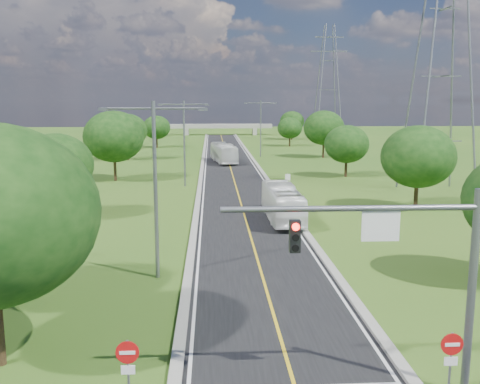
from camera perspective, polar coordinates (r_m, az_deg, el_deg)
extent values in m
plane|color=#2A5417|center=(78.31, -0.97, 2.39)|extent=(260.00, 260.00, 0.00)
cube|color=black|center=(84.25, -1.12, 2.93)|extent=(8.00, 150.00, 0.06)
cube|color=gray|center=(84.21, -4.02, 2.96)|extent=(0.50, 150.00, 0.22)
cube|color=gray|center=(84.49, 1.76, 3.00)|extent=(0.50, 150.00, 0.22)
cylinder|color=slate|center=(19.81, 23.45, -10.02)|extent=(0.28, 0.28, 7.20)
cylinder|color=slate|center=(17.54, 11.74, -1.73)|extent=(8.40, 0.20, 0.20)
cube|color=black|center=(17.37, 5.87, -4.73)|extent=(0.35, 0.28, 1.05)
cylinder|color=#FF140C|center=(17.13, 5.97, -3.73)|extent=(0.24, 0.06, 0.24)
cube|color=white|center=(17.94, 14.77, -3.55)|extent=(1.25, 0.06, 1.00)
cylinder|color=slate|center=(18.54, -11.81, -18.72)|extent=(0.08, 0.08, 2.50)
cylinder|color=#B20F0F|center=(18.13, -11.92, -16.40)|extent=(0.76, 0.05, 0.76)
cube|color=white|center=(18.10, -11.94, -16.44)|extent=(0.50, 0.02, 0.12)
cube|color=white|center=(18.40, -11.85, -18.08)|extent=(0.45, 0.04, 0.30)
cylinder|color=slate|center=(19.96, 21.49, -17.05)|extent=(0.08, 0.08, 2.50)
cylinder|color=#B20F0F|center=(19.58, 21.68, -14.86)|extent=(0.76, 0.05, 0.76)
cube|color=white|center=(19.55, 21.72, -14.90)|extent=(0.50, 0.02, 0.12)
cube|color=white|center=(19.83, 21.57, -16.44)|extent=(0.45, 0.04, 0.30)
cylinder|color=slate|center=(56.88, 5.10, 0.78)|extent=(0.08, 0.08, 2.40)
cube|color=white|center=(56.73, 5.11, 1.57)|extent=(0.55, 0.04, 0.70)
cube|color=gray|center=(158.03, -5.71, 6.42)|extent=(1.20, 3.00, 2.00)
cube|color=gray|center=(158.39, 1.58, 6.47)|extent=(1.20, 3.00, 2.00)
cube|color=gray|center=(157.81, -2.07, 7.04)|extent=(30.00, 3.00, 1.20)
cylinder|color=slate|center=(30.19, -9.00, 0.04)|extent=(0.22, 0.22, 10.00)
cylinder|color=slate|center=(29.96, -11.93, 8.72)|extent=(2.80, 0.12, 0.12)
cylinder|color=slate|center=(29.66, -6.52, 8.86)|extent=(2.80, 0.12, 0.12)
cube|color=slate|center=(30.18, -14.40, 8.54)|extent=(0.50, 0.25, 0.18)
cube|color=slate|center=(29.61, -3.97, 8.80)|extent=(0.50, 0.25, 0.18)
cylinder|color=slate|center=(62.89, -5.96, 5.11)|extent=(0.22, 0.22, 10.00)
cylinder|color=slate|center=(62.77, -7.33, 9.28)|extent=(2.80, 0.12, 0.12)
cylinder|color=slate|center=(62.63, -4.74, 9.32)|extent=(2.80, 0.12, 0.12)
cube|color=slate|center=(62.88, -8.53, 9.20)|extent=(0.50, 0.25, 0.18)
cube|color=slate|center=(62.61, -3.54, 9.29)|extent=(0.50, 0.25, 0.18)
cylinder|color=slate|center=(96.15, 2.22, 6.74)|extent=(0.22, 0.22, 10.00)
cylinder|color=slate|center=(95.90, 1.39, 9.49)|extent=(2.80, 0.12, 0.12)
cylinder|color=slate|center=(96.16, 3.08, 9.48)|extent=(2.80, 0.12, 0.12)
cube|color=slate|center=(95.81, 0.60, 9.46)|extent=(0.50, 0.25, 0.18)
cube|color=slate|center=(96.31, 3.85, 9.44)|extent=(0.50, 0.25, 0.18)
cube|color=slate|center=(136.23, 9.46, 14.59)|extent=(9.00, 0.25, 0.25)
cube|color=slate|center=(136.56, 9.50, 15.99)|extent=(7.00, 0.25, 0.25)
cylinder|color=black|center=(48.25, -18.84, -1.14)|extent=(0.36, 0.36, 2.70)
ellipsoid|color=black|center=(47.76, -19.05, 2.75)|extent=(6.30, 6.30, 5.36)
cylinder|color=black|center=(69.20, -13.18, 2.51)|extent=(0.36, 0.36, 3.24)
ellipsoid|color=black|center=(68.83, -13.31, 5.78)|extent=(7.56, 7.56, 6.43)
cylinder|color=black|center=(93.09, -11.85, 4.24)|extent=(0.36, 0.36, 2.88)
ellipsoid|color=black|center=(92.83, -11.92, 6.41)|extent=(6.72, 6.72, 5.71)
cylinder|color=black|center=(116.52, -8.86, 5.31)|extent=(0.36, 0.36, 2.52)
ellipsoid|color=black|center=(116.33, -8.90, 6.83)|extent=(5.88, 5.88, 5.00)
cylinder|color=black|center=(51.93, 18.26, -0.27)|extent=(0.36, 0.36, 2.88)
ellipsoid|color=black|center=(51.46, 18.47, 3.59)|extent=(6.72, 6.72, 5.71)
cylinder|color=black|center=(72.40, 11.23, 2.60)|extent=(0.36, 0.36, 2.52)
ellipsoid|color=black|center=(72.09, 11.31, 5.03)|extent=(5.88, 5.88, 5.00)
cylinder|color=black|center=(96.07, 8.88, 4.55)|extent=(0.36, 0.36, 3.06)
ellipsoid|color=black|center=(95.81, 8.94, 6.78)|extent=(7.14, 7.14, 6.07)
cylinder|color=black|center=(119.21, 5.31, 5.44)|extent=(0.36, 0.36, 2.34)
ellipsoid|color=black|center=(119.04, 5.33, 6.81)|extent=(5.46, 5.46, 4.64)
cylinder|color=black|center=(139.45, 5.55, 6.13)|extent=(0.36, 0.36, 2.70)
ellipsoid|color=black|center=(139.29, 5.57, 7.49)|extent=(6.30, 6.30, 5.36)
imported|color=white|center=(45.14, 4.54, -1.16)|extent=(2.53, 10.44, 2.90)
imported|color=silver|center=(86.88, -1.75, 4.19)|extent=(4.32, 11.50, 3.13)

